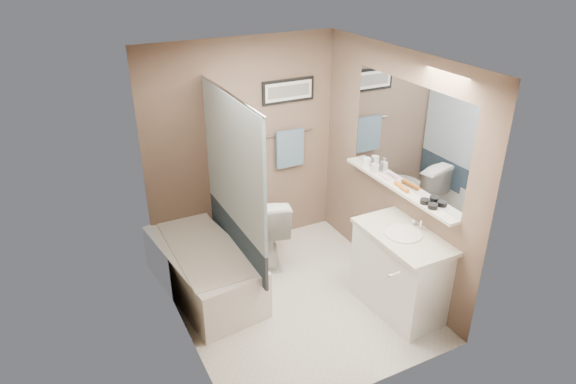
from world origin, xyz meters
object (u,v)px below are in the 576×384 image
glass_jar (366,162)px  soap_bottle (375,166)px  toilet (265,226)px  bathtub (204,270)px  hair_brush_front (402,187)px  vanity (400,273)px  candle_bowl_far (425,201)px  candle_bowl_near (433,206)px

glass_jar → soap_bottle: (0.00, -0.15, 0.02)m
toilet → soap_bottle: 1.39m
bathtub → hair_brush_front: (1.79, -0.78, 0.89)m
bathtub → vanity: bearing=-42.0°
bathtub → candle_bowl_far: bearing=-39.2°
hair_brush_front → candle_bowl_near: bearing=-90.0°
vanity → glass_jar: bearing=74.5°
bathtub → hair_brush_front: size_ratio=6.82×
candle_bowl_far → hair_brush_front: size_ratio=0.41×
bathtub → candle_bowl_near: size_ratio=16.67×
candle_bowl_near → glass_jar: size_ratio=0.90×
candle_bowl_near → soap_bottle: bearing=90.0°
toilet → vanity: bearing=134.7°
candle_bowl_far → hair_brush_front: (0.00, 0.34, 0.00)m
candle_bowl_far → hair_brush_front: 0.34m
candle_bowl_far → glass_jar: bearing=90.0°
toilet → vanity: toilet is taller
soap_bottle → hair_brush_front: bearing=-90.0°
toilet → bathtub: bearing=32.9°
vanity → candle_bowl_near: bearing=-34.6°
candle_bowl_near → glass_jar: glass_jar is taller
toilet → hair_brush_front: hair_brush_front is taller
toilet → candle_bowl_far: size_ratio=9.10×
hair_brush_front → soap_bottle: bearing=90.0°
glass_jar → candle_bowl_near: bearing=-90.0°
toilet → glass_jar: bearing=169.8°
toilet → candle_bowl_far: bearing=140.1°
toilet → candle_bowl_near: 1.92m
hair_brush_front → glass_jar: size_ratio=2.20×
soap_bottle → candle_bowl_near: bearing=-90.0°
candle_bowl_near → glass_jar: bearing=90.0°
bathtub → candle_bowl_near: (1.79, -1.23, 0.89)m
vanity → candle_bowl_far: candle_bowl_far is taller
toilet → vanity: 1.59m
glass_jar → soap_bottle: bearing=-90.0°
hair_brush_front → glass_jar: 0.59m
toilet → hair_brush_front: bearing=147.9°
bathtub → glass_jar: size_ratio=15.00×
vanity → glass_jar: (0.19, 0.92, 0.77)m
vanity → hair_brush_front: bearing=56.8°
candle_bowl_far → glass_jar: size_ratio=0.90×
bathtub → vanity: size_ratio=1.67×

